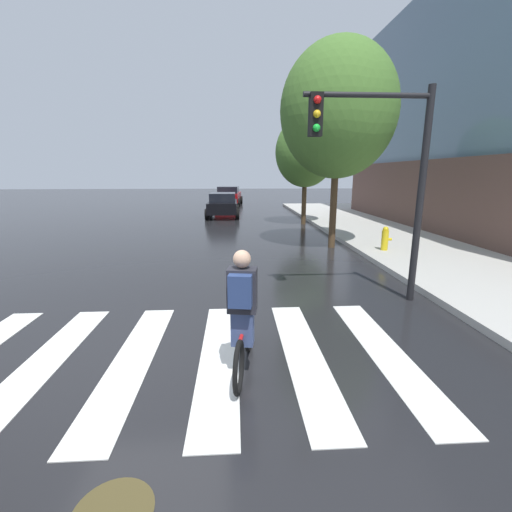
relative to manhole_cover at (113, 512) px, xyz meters
The scene contains 10 objects.
ground_plane 2.38m from the manhole_cover, 100.18° to the left, with size 120.00×120.00×0.00m, color black.
crosswalk_stripes 2.35m from the manhole_cover, 86.93° to the left, with size 6.70×3.65×0.01m.
manhole_cover is the anchor object (origin of this frame).
sedan_mid 19.51m from the manhole_cover, 89.19° to the left, with size 2.03×4.26×1.47m.
sedan_far 27.73m from the manhole_cover, 88.96° to the left, with size 2.43×4.70×1.58m.
cyclist 2.33m from the manhole_cover, 60.41° to the left, with size 0.39×1.70×1.69m.
traffic_light_near 6.55m from the manhole_cover, 49.44° to the left, with size 2.47×0.28×4.20m.
fire_hydrant 10.49m from the manhole_cover, 55.78° to the left, with size 0.33×0.22×0.78m.
street_tree_near 11.84m from the manhole_cover, 65.71° to the left, with size 3.87×3.87×6.88m.
street_tree_mid 16.99m from the manhole_cover, 73.82° to the left, with size 3.06×3.06×5.44m.
Camera 1 is at (1.41, -4.61, 2.59)m, focal length 24.45 mm.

